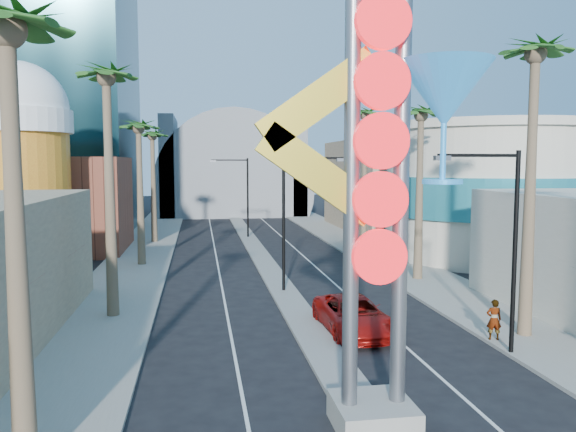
% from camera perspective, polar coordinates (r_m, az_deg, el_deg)
% --- Properties ---
extents(sidewalk_west, '(5.00, 100.00, 0.15)m').
position_cam_1_polar(sidewalk_west, '(47.55, -14.63, -3.77)').
color(sidewalk_west, gray).
rests_on(sidewalk_west, ground).
extents(sidewalk_east, '(5.00, 100.00, 0.15)m').
position_cam_1_polar(sidewalk_east, '(49.42, 7.90, -3.30)').
color(sidewalk_east, gray).
rests_on(sidewalk_east, ground).
extents(median, '(1.60, 84.00, 0.15)m').
position_cam_1_polar(median, '(50.50, -3.50, -3.07)').
color(median, gray).
rests_on(median, ground).
extents(brick_filler_west, '(10.00, 10.00, 8.00)m').
position_cam_1_polar(brick_filler_west, '(51.09, -21.69, 1.08)').
color(brick_filler_west, brown).
rests_on(brick_filler_west, ground).
extents(filler_east, '(10.00, 20.00, 10.00)m').
position_cam_1_polar(filler_east, '(63.28, 10.17, 3.05)').
color(filler_east, '#937A5F').
rests_on(filler_east, ground).
extents(beer_mug, '(7.00, 7.00, 14.50)m').
position_cam_1_polar(beer_mug, '(43.48, -25.46, 5.32)').
color(beer_mug, '#B95B18').
rests_on(beer_mug, ground).
extents(turquoise_building, '(16.60, 16.60, 10.60)m').
position_cam_1_polar(turquoise_building, '(47.59, 19.61, 2.36)').
color(turquoise_building, beige).
rests_on(turquoise_building, ground).
extents(canopy, '(22.00, 16.00, 22.00)m').
position_cam_1_polar(canopy, '(83.92, -5.76, 3.19)').
color(canopy, slate).
rests_on(canopy, ground).
extents(neon_sign, '(6.53, 2.60, 12.55)m').
position_cam_1_polar(neon_sign, '(15.72, 11.88, 4.53)').
color(neon_sign, gray).
rests_on(neon_sign, ground).
extents(streetlight_0, '(3.79, 0.25, 8.00)m').
position_cam_1_polar(streetlight_0, '(32.27, 0.51, 0.72)').
color(streetlight_0, black).
rests_on(streetlight_0, ground).
extents(streetlight_1, '(3.79, 0.25, 8.00)m').
position_cam_1_polar(streetlight_1, '(55.94, -4.68, 2.69)').
color(streetlight_1, black).
rests_on(streetlight_1, ground).
extents(streetlight_2, '(3.45, 0.25, 8.00)m').
position_cam_1_polar(streetlight_2, '(22.99, 21.09, -1.66)').
color(streetlight_2, black).
rests_on(streetlight_2, ground).
extents(palm_0, '(2.40, 2.40, 11.70)m').
position_cam_1_polar(palm_0, '(14.56, -26.62, 14.39)').
color(palm_0, brown).
rests_on(palm_0, ground).
extents(palm_1, '(2.40, 2.40, 12.70)m').
position_cam_1_polar(palm_1, '(28.24, -17.95, 11.88)').
color(palm_1, brown).
rests_on(palm_1, ground).
extents(palm_2, '(2.40, 2.40, 11.20)m').
position_cam_1_polar(palm_2, '(41.98, -14.92, 7.91)').
color(palm_2, brown).
rests_on(palm_2, ground).
extents(palm_3, '(2.40, 2.40, 11.20)m').
position_cam_1_polar(palm_3, '(53.92, -13.62, 7.35)').
color(palm_3, brown).
rests_on(palm_3, ground).
extents(palm_5, '(2.40, 2.40, 13.20)m').
position_cam_1_polar(palm_5, '(26.00, 23.78, 13.25)').
color(palm_5, brown).
rests_on(palm_5, ground).
extents(palm_6, '(2.40, 2.40, 11.70)m').
position_cam_1_polar(palm_6, '(36.51, 13.35, 9.06)').
color(palm_6, brown).
rests_on(palm_6, ground).
extents(palm_7, '(2.40, 2.40, 12.70)m').
position_cam_1_polar(palm_7, '(47.87, 7.84, 9.32)').
color(palm_7, brown).
rests_on(palm_7, ground).
extents(red_pickup, '(2.82, 5.76, 1.58)m').
position_cam_1_polar(red_pickup, '(25.45, 6.66, -9.96)').
color(red_pickup, '#A4100C').
rests_on(red_pickup, ground).
extents(pedestrian_a, '(0.70, 0.55, 1.72)m').
position_cam_1_polar(pedestrian_a, '(25.29, 20.19, -9.84)').
color(pedestrian_a, gray).
rests_on(pedestrian_a, sidewalk_east).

